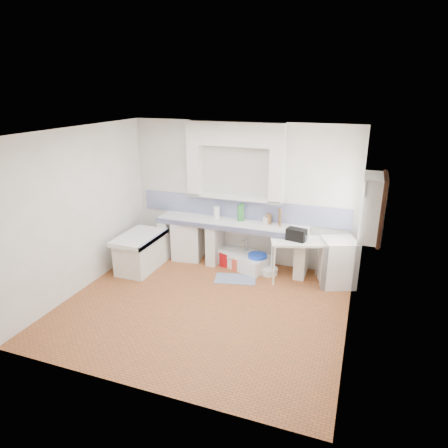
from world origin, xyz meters
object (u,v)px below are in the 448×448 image
(sink, at_px, (243,260))
(side_table, at_px, (296,260))
(stove, at_px, (188,239))
(fridge, at_px, (338,262))

(sink, bearing_deg, side_table, 10.42)
(stove, xyz_separation_m, fridge, (3.03, -0.18, 0.02))
(stove, xyz_separation_m, sink, (1.21, -0.01, -0.28))
(stove, height_order, fridge, fridge)
(sink, relative_size, fridge, 1.24)
(stove, distance_m, fridge, 3.03)
(sink, xyz_separation_m, side_table, (1.09, -0.25, 0.27))
(fridge, bearing_deg, stove, 154.60)
(stove, relative_size, fridge, 0.95)
(side_table, xyz_separation_m, fridge, (0.73, 0.09, 0.04))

